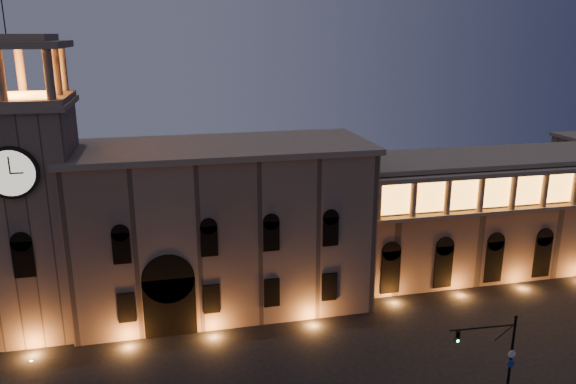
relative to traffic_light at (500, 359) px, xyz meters
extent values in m
cube|color=#79604F|center=(-18.76, 22.54, 4.44)|extent=(30.00, 12.00, 17.00)
cube|color=#87725D|center=(-18.76, 22.54, 13.24)|extent=(30.80, 12.80, 0.60)
cube|color=black|center=(-24.76, 17.14, -1.06)|extent=(5.00, 1.40, 6.00)
cylinder|color=black|center=(-24.76, 17.14, 1.94)|extent=(5.00, 1.40, 5.00)
cube|color=orange|center=(-24.76, 16.94, -1.26)|extent=(4.20, 0.20, 5.00)
cube|color=#79604F|center=(-37.26, 21.54, 6.94)|extent=(9.00, 9.00, 22.00)
cube|color=#87725D|center=(-37.26, 21.54, 18.19)|extent=(9.80, 9.80, 0.50)
cylinder|color=black|center=(-37.26, 16.86, 12.94)|extent=(4.60, 0.35, 4.60)
cylinder|color=beige|center=(-37.26, 16.72, 12.94)|extent=(4.00, 0.12, 4.00)
cube|color=#87725D|center=(-37.26, 21.54, 18.69)|extent=(9.40, 9.40, 0.50)
cube|color=orange|center=(-37.26, 21.54, 18.99)|extent=(6.80, 6.80, 0.15)
cylinder|color=#87725D|center=(-37.26, 17.74, 21.04)|extent=(0.76, 0.76, 4.20)
cylinder|color=#87725D|center=(-33.46, 17.74, 21.04)|extent=(0.76, 0.76, 4.20)
cylinder|color=#87725D|center=(-37.26, 25.34, 21.04)|extent=(0.76, 0.76, 4.20)
cylinder|color=#87725D|center=(-33.46, 25.34, 21.04)|extent=(0.76, 0.76, 4.20)
cylinder|color=#87725D|center=(-33.46, 21.54, 21.04)|extent=(0.76, 0.76, 4.20)
cube|color=#87725D|center=(-37.26, 21.54, 23.44)|extent=(9.80, 9.80, 0.60)
cube|color=#87725D|center=(-37.26, 21.54, 24.04)|extent=(7.50, 7.50, 0.60)
cylinder|color=black|center=(-37.26, 21.54, 26.34)|extent=(0.10, 0.10, 4.00)
cube|color=brown|center=(15.24, 24.54, 2.94)|extent=(40.00, 10.00, 14.00)
cube|color=#87725D|center=(15.24, 24.54, 10.19)|extent=(40.60, 10.60, 0.50)
cube|color=#87725D|center=(15.24, 19.04, 5.24)|extent=(40.00, 1.20, 0.40)
cube|color=#87725D|center=(15.24, 19.04, 9.54)|extent=(40.00, 1.40, 0.50)
cube|color=orange|center=(15.24, 19.59, 7.44)|extent=(38.00, 0.15, 3.60)
cylinder|color=#87725D|center=(-2.76, 19.04, 7.44)|extent=(0.70, 0.70, 4.00)
cylinder|color=#87725D|center=(1.24, 19.04, 7.44)|extent=(0.70, 0.70, 4.00)
cylinder|color=#87725D|center=(5.24, 19.04, 7.44)|extent=(0.70, 0.70, 4.00)
cylinder|color=#87725D|center=(9.24, 19.04, 7.44)|extent=(0.70, 0.70, 4.00)
cylinder|color=#87725D|center=(13.24, 19.04, 7.44)|extent=(0.70, 0.70, 4.00)
cylinder|color=#87725D|center=(17.24, 19.04, 7.44)|extent=(0.70, 0.70, 4.00)
cylinder|color=#87725D|center=(21.24, 19.04, 7.44)|extent=(0.70, 0.70, 4.00)
cylinder|color=black|center=(0.95, -0.04, -0.32)|extent=(0.21, 0.21, 7.48)
sphere|color=black|center=(0.95, -0.04, 3.52)|extent=(0.30, 0.30, 0.30)
cylinder|color=black|center=(-1.72, 0.10, 2.88)|extent=(5.34, 0.42, 0.13)
cube|color=black|center=(-3.75, 0.22, 2.35)|extent=(0.34, 0.32, 0.91)
cylinder|color=#0CE53F|center=(-3.76, 0.05, 2.05)|extent=(0.20, 0.10, 0.19)
cylinder|color=silver|center=(0.89, -0.19, 0.42)|extent=(0.64, 0.08, 0.64)
cylinder|color=navy|center=(0.89, -0.19, -0.43)|extent=(0.64, 0.08, 0.64)
camera|label=1|loc=(-24.76, -33.65, 24.43)|focal=35.00mm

